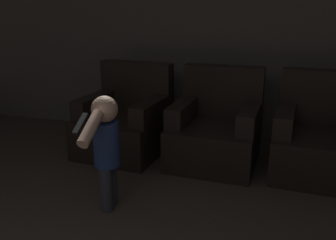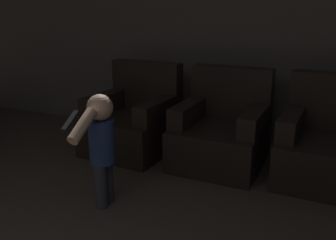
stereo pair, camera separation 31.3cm
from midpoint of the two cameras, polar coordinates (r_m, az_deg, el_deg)
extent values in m
cube|color=#51493F|center=(4.32, 4.20, 14.43)|extent=(8.40, 0.05, 2.60)
cube|color=black|center=(3.96, -9.08, -2.26)|extent=(0.89, 0.91, 0.39)
cube|color=black|center=(4.13, -6.95, 5.19)|extent=(0.82, 0.24, 0.52)
cube|color=black|center=(4.05, -13.22, 2.31)|extent=(0.22, 0.69, 0.20)
cube|color=black|center=(3.72, -5.00, 1.42)|extent=(0.22, 0.69, 0.20)
cube|color=black|center=(3.67, 4.64, -3.70)|extent=(0.85, 0.88, 0.39)
cube|color=black|center=(3.86, 6.11, 4.39)|extent=(0.82, 0.20, 0.52)
cube|color=black|center=(3.67, -0.15, 1.23)|extent=(0.19, 0.69, 0.20)
cube|color=black|center=(3.51, 9.88, 0.27)|extent=(0.19, 0.69, 0.20)
cube|color=black|center=(3.61, 19.77, -5.02)|extent=(0.87, 0.90, 0.39)
cube|color=black|center=(3.81, 20.60, 3.23)|extent=(0.82, 0.22, 0.52)
cube|color=black|center=(3.53, 15.01, 0.02)|extent=(0.21, 0.69, 0.20)
cylinder|color=#28282D|center=(2.90, -12.53, -10.36)|extent=(0.10, 0.10, 0.35)
cylinder|color=#28282D|center=(2.99, -11.73, -9.46)|extent=(0.10, 0.10, 0.35)
cylinder|color=navy|center=(2.81, -12.56, -3.63)|extent=(0.19, 0.19, 0.33)
sphere|color=tan|center=(2.73, -12.91, 1.57)|extent=(0.19, 0.19, 0.19)
cylinder|color=tan|center=(2.92, -11.62, -3.07)|extent=(0.08, 0.08, 0.28)
cylinder|color=tan|center=(2.54, -15.21, -1.30)|extent=(0.08, 0.28, 0.21)
cube|color=black|center=(2.42, -16.82, -0.58)|extent=(0.04, 0.16, 0.10)
camera|label=1|loc=(0.16, -92.86, -0.87)|focal=40.00mm
camera|label=2|loc=(0.16, 87.14, 0.87)|focal=40.00mm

